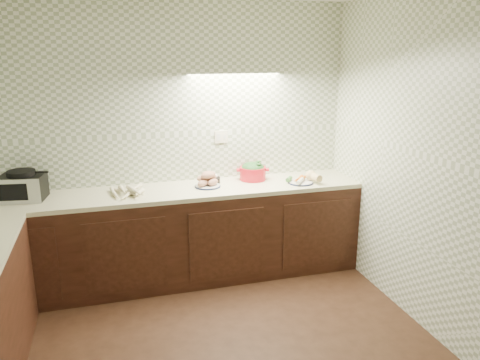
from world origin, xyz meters
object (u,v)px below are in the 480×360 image
object	(u,v)px
sweet_potato_plate	(207,181)
onion_bowl	(212,179)
dutch_oven	(253,171)
toaster_oven	(22,186)
parsnip_pile	(129,192)
veg_plate	(305,178)

from	to	relation	value
sweet_potato_plate	onion_bowl	bearing A→B (deg)	57.28
onion_bowl	dutch_oven	xyz separation A→B (m)	(0.41, -0.00, 0.05)
toaster_oven	parsnip_pile	size ratio (longest dim) A/B	1.05
onion_bowl	dutch_oven	world-z (taller)	dutch_oven
parsnip_pile	onion_bowl	xyz separation A→B (m)	(0.80, 0.18, 0.01)
toaster_oven	parsnip_pile	xyz separation A→B (m)	(0.88, -0.12, -0.09)
dutch_oven	veg_plate	world-z (taller)	dutch_oven
parsnip_pile	sweet_potato_plate	size ratio (longest dim) A/B	1.55
toaster_oven	sweet_potato_plate	bearing A→B (deg)	6.82
sweet_potato_plate	dutch_oven	world-z (taller)	dutch_oven
toaster_oven	onion_bowl	world-z (taller)	toaster_oven
toaster_oven	parsnip_pile	bearing A→B (deg)	0.82
sweet_potato_plate	dutch_oven	xyz separation A→B (m)	(0.48, 0.11, 0.03)
sweet_potato_plate	onion_bowl	xyz separation A→B (m)	(0.07, 0.11, -0.02)
sweet_potato_plate	veg_plate	size ratio (longest dim) A/B	0.77
toaster_oven	parsnip_pile	distance (m)	0.89
toaster_oven	parsnip_pile	world-z (taller)	toaster_oven
onion_bowl	veg_plate	size ratio (longest dim) A/B	0.47
onion_bowl	parsnip_pile	bearing A→B (deg)	-167.28
parsnip_pile	veg_plate	size ratio (longest dim) A/B	1.20
veg_plate	parsnip_pile	bearing A→B (deg)	178.13
toaster_oven	dutch_oven	world-z (taller)	toaster_oven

